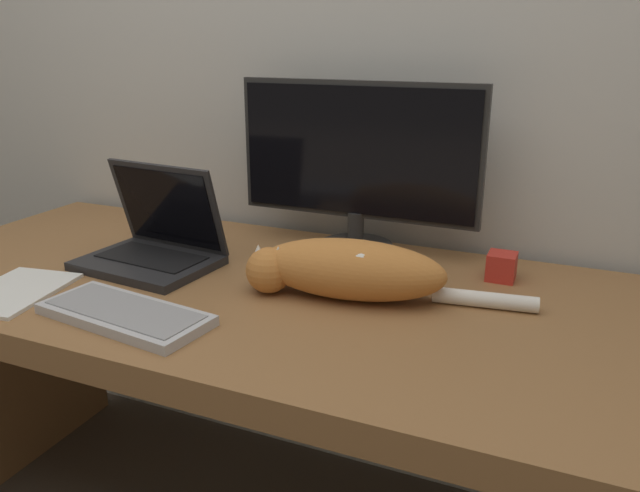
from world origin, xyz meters
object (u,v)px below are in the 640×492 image
monitor (357,163)px  laptop (154,245)px  cat (346,269)px  external_keyboard (125,314)px

monitor → laptop: monitor is taller
monitor → cat: monitor is taller
laptop → external_keyboard: (0.14, -0.27, -0.04)m
laptop → monitor: bearing=39.6°
external_keyboard → laptop: bearing=124.0°
laptop → external_keyboard: size_ratio=0.90×
external_keyboard → cat: size_ratio=0.61×
monitor → cat: bearing=-73.9°
laptop → external_keyboard: bearing=-57.8°
monitor → external_keyboard: 0.64m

